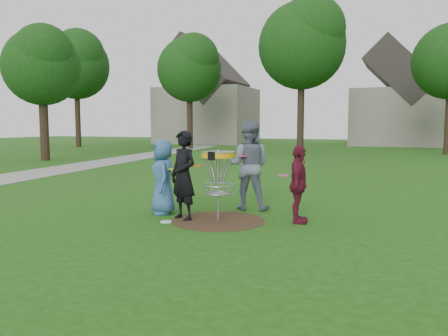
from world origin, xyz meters
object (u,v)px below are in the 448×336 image
at_px(player_black, 183,175).
at_px(disc_golf_basket, 218,168).
at_px(player_maroon, 298,184).
at_px(player_grey, 249,165).
at_px(player_blue, 163,177).

xyz_separation_m(player_black, disc_golf_basket, (0.68, 0.12, 0.15)).
xyz_separation_m(player_black, player_maroon, (2.15, 0.53, -0.13)).
height_order(player_grey, player_maroon, player_grey).
bearing_deg(player_black, disc_golf_basket, 33.51).
bearing_deg(player_grey, player_maroon, 136.83).
relative_size(player_black, player_maroon, 1.18).
distance_m(player_black, player_grey, 1.70).
height_order(player_blue, player_black, player_black).
height_order(player_black, disc_golf_basket, player_black).
height_order(player_maroon, disc_golf_basket, player_maroon).
xyz_separation_m(player_blue, disc_golf_basket, (1.33, -0.21, 0.24)).
bearing_deg(player_grey, disc_golf_basket, 75.86).
distance_m(player_black, disc_golf_basket, 0.71).
distance_m(player_blue, player_grey, 1.89).
bearing_deg(disc_golf_basket, player_black, -170.12).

